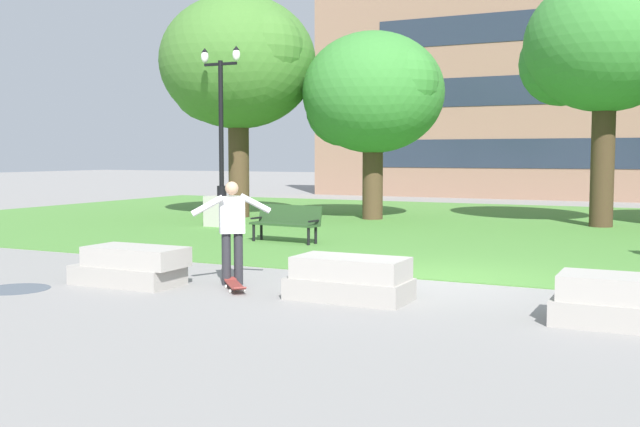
# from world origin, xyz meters

# --- Properties ---
(ground_plane) EXTENTS (140.00, 140.00, 0.00)m
(ground_plane) POSITION_xyz_m (0.00, 0.00, 0.00)
(ground_plane) COLOR gray
(grass_lawn) EXTENTS (40.00, 20.00, 0.02)m
(grass_lawn) POSITION_xyz_m (0.00, 10.00, 0.01)
(grass_lawn) COLOR #4C8438
(grass_lawn) RESTS_ON ground
(concrete_block_center) EXTENTS (1.91, 0.90, 0.64)m
(concrete_block_center) POSITION_xyz_m (-4.48, -2.58, 0.31)
(concrete_block_center) COLOR #9E9991
(concrete_block_center) RESTS_ON ground
(concrete_block_left) EXTENTS (1.80, 0.90, 0.64)m
(concrete_block_left) POSITION_xyz_m (-0.72, -2.17, 0.31)
(concrete_block_left) COLOR #9E9991
(concrete_block_left) RESTS_ON ground
(concrete_block_right) EXTENTS (1.80, 0.90, 0.64)m
(concrete_block_right) POSITION_xyz_m (3.10, -2.26, 0.31)
(concrete_block_right) COLOR #9E9991
(concrete_block_right) RESTS_ON ground
(person_skateboarder) EXTENTS (0.88, 1.23, 1.71)m
(person_skateboarder) POSITION_xyz_m (-2.98, -1.84, 0.98)
(person_skateboarder) COLOR #28282D
(person_skateboarder) RESTS_ON ground
(skateboard) EXTENTS (0.83, 0.90, 0.14)m
(skateboard) POSITION_xyz_m (-2.68, -2.25, 0.09)
(skateboard) COLOR maroon
(skateboard) RESTS_ON ground
(puddle) EXTENTS (1.10, 1.10, 0.01)m
(puddle) POSITION_xyz_m (-5.90, -3.71, 0.00)
(puddle) COLOR #47515B
(puddle) RESTS_ON ground
(park_bench_near_right) EXTENTS (1.84, 0.71, 0.90)m
(park_bench_near_right) POSITION_xyz_m (-4.98, 3.74, 0.54)
(park_bench_near_right) COLOR #284723
(park_bench_near_right) RESTS_ON grass_lawn
(lamp_post_left) EXTENTS (1.32, 0.80, 5.28)m
(lamp_post_left) POSITION_xyz_m (-8.68, 6.53, 1.08)
(lamp_post_left) COLOR #ADA89E
(lamp_post_left) RESTS_ON grass_lawn
(tree_near_left) EXTENTS (4.88, 4.65, 6.13)m
(tree_near_left) POSITION_xyz_m (-5.59, 10.76, 4.10)
(tree_near_left) COLOR #4C3823
(tree_near_left) RESTS_ON grass_lawn
(tree_far_left) EXTENTS (4.92, 4.69, 7.35)m
(tree_far_left) POSITION_xyz_m (1.48, 11.26, 5.29)
(tree_far_left) COLOR #42301E
(tree_far_left) RESTS_ON grass_lawn
(tree_near_right) EXTENTS (5.53, 5.26, 7.48)m
(tree_near_right) POSITION_xyz_m (-10.02, 9.56, 5.18)
(tree_near_right) COLOR #4C3823
(tree_near_right) RESTS_ON grass_lawn
(building_facade_distant) EXTENTS (29.70, 1.03, 11.47)m
(building_facade_distant) POSITION_xyz_m (0.66, 24.50, 5.73)
(building_facade_distant) COLOR #8E6B56
(building_facade_distant) RESTS_ON ground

